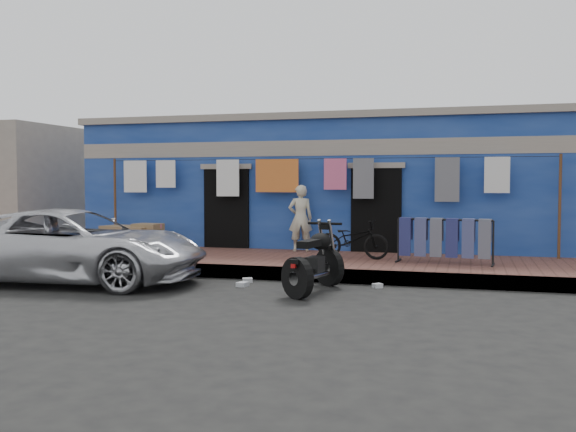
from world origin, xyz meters
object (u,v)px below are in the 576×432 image
object	(u,v)px
car	(73,245)
charpoy	(135,236)
bicycle	(352,235)
motorcycle	(314,258)
jeans_rack	(445,240)
seated_person	(300,218)

from	to	relation	value
car	charpoy	size ratio (longest dim) A/B	2.69
car	bicycle	bearing A→B (deg)	-63.07
motorcycle	jeans_rack	size ratio (longest dim) A/B	0.95
seated_person	charpoy	xyz separation A→B (m)	(-3.86, -0.43, -0.46)
bicycle	jeans_rack	bearing A→B (deg)	-96.39
car	motorcycle	world-z (taller)	car
seated_person	charpoy	world-z (taller)	seated_person
car	bicycle	world-z (taller)	car
car	seated_person	bearing A→B (deg)	-44.46
jeans_rack	motorcycle	bearing A→B (deg)	-130.29
bicycle	motorcycle	distance (m)	2.66
charpoy	jeans_rack	xyz separation A→B (m)	(7.03, -0.94, 0.16)
motorcycle	car	bearing A→B (deg)	-168.56
motorcycle	jeans_rack	bearing A→B (deg)	58.20
car	bicycle	distance (m)	5.33
charpoy	seated_person	bearing A→B (deg)	6.38
car	seated_person	world-z (taller)	seated_person
car	charpoy	xyz separation A→B (m)	(-0.73, 3.48, -0.15)
bicycle	car	bearing A→B (deg)	126.91
charpoy	jeans_rack	size ratio (longest dim) A/B	0.95
seated_person	bicycle	world-z (taller)	seated_person
car	charpoy	bearing A→B (deg)	6.11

